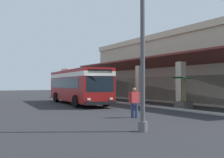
% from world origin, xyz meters
% --- Properties ---
extents(ground, '(120.00, 120.00, 0.00)m').
position_xyz_m(ground, '(0.00, 8.00, 0.00)').
color(ground, '#262628').
extents(curb_strip, '(32.01, 0.50, 0.12)m').
position_xyz_m(curb_strip, '(-1.69, 4.26, 0.06)').
color(curb_strip, '#9E998E').
rests_on(curb_strip, ground).
extents(plaza_building, '(26.97, 14.17, 7.11)m').
position_xyz_m(plaza_building, '(-1.69, 13.88, 3.56)').
color(plaza_building, '#B2A88E').
rests_on(plaza_building, ground).
extents(transit_bus, '(11.40, 3.63, 3.34)m').
position_xyz_m(transit_bus, '(-4.31, 0.39, 1.85)').
color(transit_bus, maroon).
rests_on(transit_bus, ground).
extents(pedestrian, '(0.32, 0.67, 1.66)m').
position_xyz_m(pedestrian, '(6.58, -0.87, 0.93)').
color(pedestrian, navy).
rests_on(pedestrian, ground).
extents(potted_palm, '(1.72, 1.85, 2.43)m').
position_xyz_m(potted_palm, '(4.11, 5.42, 0.53)').
color(potted_palm, '#4C4742').
rests_on(potted_palm, ground).
extents(lot_light_pole, '(0.60, 0.60, 7.69)m').
position_xyz_m(lot_light_pole, '(10.20, -3.05, 4.12)').
color(lot_light_pole, '#59595B').
rests_on(lot_light_pole, ground).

